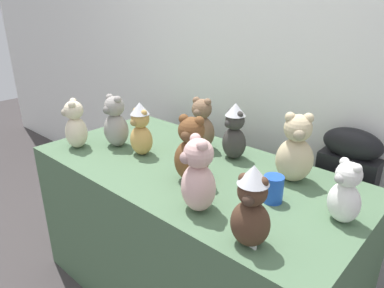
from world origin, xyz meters
The scene contains 15 objects.
wall_back centered at (0.00, 0.90, 1.30)m, with size 7.00×0.08×2.60m, color white.
display_table centered at (0.00, 0.25, 0.39)m, with size 1.62×0.80×0.77m, color #4C6B4C.
instrument_case centered at (0.55, 0.78, 0.49)m, with size 0.28×0.13×0.96m.
teddy_bear_mocha centered at (-0.12, 0.46, 0.90)m, with size 0.17×0.15×0.28m.
teddy_bear_cream centered at (-0.63, 0.02, 0.90)m, with size 0.18×0.17×0.27m.
teddy_bear_ash centered at (-0.49, 0.18, 0.91)m, with size 0.15×0.13×0.29m.
teddy_bear_charcoal centered at (0.08, 0.47, 0.91)m, with size 0.15×0.14×0.29m.
teddy_bear_blush centered at (0.26, -0.01, 0.91)m, with size 0.20×0.19×0.30m.
teddy_bear_honey centered at (-0.30, 0.19, 0.91)m, with size 0.13×0.11×0.28m.
teddy_bear_chestnut centered at (0.09, 0.15, 0.91)m, with size 0.19×0.17×0.30m.
teddy_bear_sand centered at (0.42, 0.45, 0.92)m, with size 0.21×0.20×0.31m.
teddy_bear_snow centered at (0.70, 0.28, 0.89)m, with size 0.16×0.15×0.24m.
teddy_bear_cocoa centered at (0.53, -0.05, 0.91)m, with size 0.16×0.14×0.29m.
party_cup_blue centered at (0.45, 0.23, 0.83)m, with size 0.08×0.08×0.11m, color blue.
name_card_front_left centered at (0.53, -0.06, 0.80)m, with size 0.07×0.01×0.05m, color white.
Camera 1 is at (1.03, -0.89, 1.52)m, focal length 33.24 mm.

